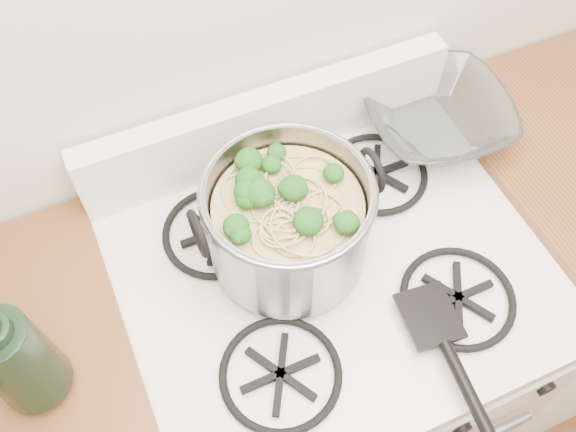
{
  "coord_description": "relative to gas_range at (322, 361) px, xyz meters",
  "views": [
    {
      "loc": [
        -0.31,
        0.78,
        1.93
      ],
      "look_at": [
        -0.07,
        1.32,
        1.03
      ],
      "focal_mm": 40.0,
      "sensor_mm": 36.0,
      "label": 1
    }
  ],
  "objects": [
    {
      "name": "gas_range",
      "position": [
        0.0,
        0.0,
        0.0
      ],
      "size": [
        0.76,
        0.66,
        0.92
      ],
      "color": "white",
      "rests_on": "ground"
    },
    {
      "name": "bottle",
      "position": [
        -0.53,
        -0.01,
        0.63
      ],
      "size": [
        0.13,
        0.13,
        0.29
      ],
      "primitive_type": "imported",
      "rotation": [
        0.0,
        0.0,
        -0.15
      ],
      "color": "black",
      "rests_on": "counter_left"
    },
    {
      "name": "stock_pot",
      "position": [
        -0.07,
        0.06,
        0.58
      ],
      "size": [
        0.32,
        0.29,
        0.2
      ],
      "color": "gray",
      "rests_on": "gas_range"
    },
    {
      "name": "spatula",
      "position": [
        0.1,
        -0.16,
        0.5
      ],
      "size": [
        0.32,
        0.34,
        0.02
      ],
      "primitive_type": null,
      "rotation": [
        0.0,
        0.0,
        -0.1
      ],
      "color": "black",
      "rests_on": "gas_range"
    },
    {
      "name": "glass_bowl",
      "position": [
        0.33,
        0.21,
        0.5
      ],
      "size": [
        0.13,
        0.13,
        0.03
      ],
      "primitive_type": "imported",
      "rotation": [
        0.0,
        0.0,
        -0.14
      ],
      "color": "white",
      "rests_on": "gas_range"
    }
  ]
}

